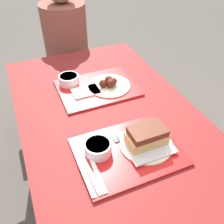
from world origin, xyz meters
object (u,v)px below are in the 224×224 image
(bowl_coleslaw_far, at_px, (69,79))
(person_seated_across, at_px, (65,35))
(tray_far, at_px, (97,88))
(bowl_coleslaw_near, at_px, (98,147))
(brisket_sandwich_plate, at_px, (147,139))
(wings_plate_far, at_px, (109,84))
(tray_near, at_px, (128,152))

(bowl_coleslaw_far, relative_size, person_seated_across, 0.15)
(tray_far, xyz_separation_m, bowl_coleslaw_near, (-0.16, -0.44, 0.03))
(tray_far, bearing_deg, brisket_sandwich_plate, -85.70)
(bowl_coleslaw_far, bearing_deg, bowl_coleslaw_near, -93.12)
(bowl_coleslaw_near, height_order, bowl_coleslaw_far, same)
(brisket_sandwich_plate, distance_m, wings_plate_far, 0.46)
(brisket_sandwich_plate, xyz_separation_m, bowl_coleslaw_far, (-0.17, 0.57, -0.01))
(brisket_sandwich_plate, relative_size, wings_plate_far, 0.95)
(tray_far, bearing_deg, wings_plate_far, -17.34)
(bowl_coleslaw_near, bearing_deg, person_seated_across, 81.54)
(bowl_coleslaw_far, bearing_deg, tray_far, -36.46)
(bowl_coleslaw_near, height_order, brisket_sandwich_plate, brisket_sandwich_plate)
(bowl_coleslaw_near, relative_size, person_seated_across, 0.15)
(brisket_sandwich_plate, bearing_deg, wings_plate_far, 86.81)
(bowl_coleslaw_far, bearing_deg, wings_plate_far, -31.05)
(tray_near, height_order, brisket_sandwich_plate, brisket_sandwich_plate)
(tray_far, bearing_deg, person_seated_across, 89.12)
(tray_near, relative_size, tray_far, 1.00)
(tray_far, distance_m, bowl_coleslaw_far, 0.16)
(tray_near, distance_m, person_seated_across, 1.18)
(bowl_coleslaw_near, distance_m, wings_plate_far, 0.47)
(brisket_sandwich_plate, height_order, bowl_coleslaw_far, brisket_sandwich_plate)
(tray_near, distance_m, tray_far, 0.48)
(tray_near, relative_size, bowl_coleslaw_far, 3.81)
(tray_far, height_order, wings_plate_far, wings_plate_far)
(bowl_coleslaw_far, height_order, person_seated_across, person_seated_across)
(bowl_coleslaw_near, relative_size, brisket_sandwich_plate, 0.50)
(tray_far, relative_size, wings_plate_far, 1.79)
(wings_plate_far, xyz_separation_m, person_seated_across, (-0.05, 0.72, 0.01))
(bowl_coleslaw_far, xyz_separation_m, wings_plate_far, (0.19, -0.12, -0.01))
(brisket_sandwich_plate, distance_m, bowl_coleslaw_far, 0.60)
(bowl_coleslaw_near, bearing_deg, tray_far, 70.00)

